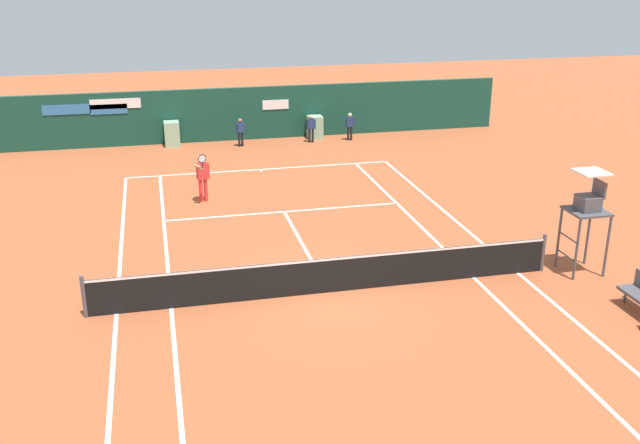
{
  "coord_description": "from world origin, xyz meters",
  "views": [
    {
      "loc": [
        -4.04,
        -16.3,
        8.11
      ],
      "look_at": [
        0.46,
        3.03,
        0.8
      ],
      "focal_mm": 40.54,
      "sensor_mm": 36.0,
      "label": 1
    }
  ],
  "objects_px": {
    "ball_kid_left_post": "(311,127)",
    "ball_kid_centre_post": "(240,130)",
    "ball_kid_right_post": "(350,125)",
    "tennis_ball_by_sideline": "(379,200)",
    "player_on_baseline": "(203,174)",
    "umpire_chair": "(588,207)"
  },
  "relations": [
    {
      "from": "player_on_baseline",
      "to": "tennis_ball_by_sideline",
      "type": "distance_m",
      "value": 6.24
    },
    {
      "from": "ball_kid_right_post",
      "to": "tennis_ball_by_sideline",
      "type": "xyz_separation_m",
      "value": [
        -1.39,
        -8.96,
        -0.71
      ]
    },
    {
      "from": "player_on_baseline",
      "to": "ball_kid_right_post",
      "type": "distance_m",
      "value": 10.58
    },
    {
      "from": "ball_kid_centre_post",
      "to": "tennis_ball_by_sideline",
      "type": "distance_m",
      "value": 9.73
    },
    {
      "from": "umpire_chair",
      "to": "ball_kid_centre_post",
      "type": "relative_size",
      "value": 2.22
    },
    {
      "from": "ball_kid_centre_post",
      "to": "tennis_ball_by_sideline",
      "type": "height_order",
      "value": "ball_kid_centre_post"
    },
    {
      "from": "ball_kid_right_post",
      "to": "ball_kid_left_post",
      "type": "height_order",
      "value": "ball_kid_left_post"
    },
    {
      "from": "umpire_chair",
      "to": "ball_kid_right_post",
      "type": "distance_m",
      "value": 16.14
    },
    {
      "from": "ball_kid_right_post",
      "to": "ball_kid_left_post",
      "type": "xyz_separation_m",
      "value": [
        -1.85,
        0.0,
        0.0
      ]
    },
    {
      "from": "umpire_chair",
      "to": "ball_kid_right_post",
      "type": "relative_size",
      "value": 2.21
    },
    {
      "from": "umpire_chair",
      "to": "tennis_ball_by_sideline",
      "type": "height_order",
      "value": "umpire_chair"
    },
    {
      "from": "umpire_chair",
      "to": "ball_kid_right_post",
      "type": "xyz_separation_m",
      "value": [
        -2.16,
        15.96,
        -1.12
      ]
    },
    {
      "from": "umpire_chair",
      "to": "ball_kid_left_post",
      "type": "distance_m",
      "value": 16.49
    },
    {
      "from": "ball_kid_right_post",
      "to": "ball_kid_centre_post",
      "type": "height_order",
      "value": "ball_kid_right_post"
    },
    {
      "from": "ball_kid_left_post",
      "to": "ball_kid_centre_post",
      "type": "bearing_deg",
      "value": 4.07
    },
    {
      "from": "umpire_chair",
      "to": "tennis_ball_by_sideline",
      "type": "relative_size",
      "value": 41.95
    },
    {
      "from": "ball_kid_left_post",
      "to": "tennis_ball_by_sideline",
      "type": "xyz_separation_m",
      "value": [
        0.47,
        -8.96,
        -0.71
      ]
    },
    {
      "from": "player_on_baseline",
      "to": "ball_kid_right_post",
      "type": "height_order",
      "value": "player_on_baseline"
    },
    {
      "from": "tennis_ball_by_sideline",
      "to": "ball_kid_right_post",
      "type": "bearing_deg",
      "value": 81.21
    },
    {
      "from": "player_on_baseline",
      "to": "tennis_ball_by_sideline",
      "type": "bearing_deg",
      "value": 146.12
    },
    {
      "from": "player_on_baseline",
      "to": "umpire_chair",
      "type": "bearing_deg",
      "value": 117.86
    },
    {
      "from": "ball_kid_left_post",
      "to": "ball_kid_right_post",
      "type": "bearing_deg",
      "value": -175.93
    }
  ]
}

